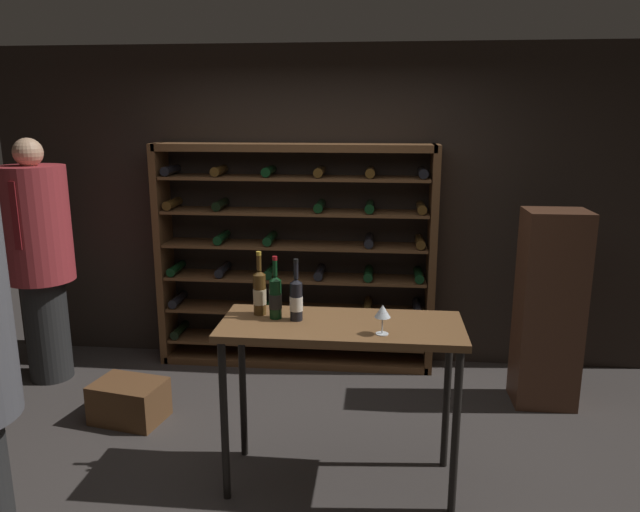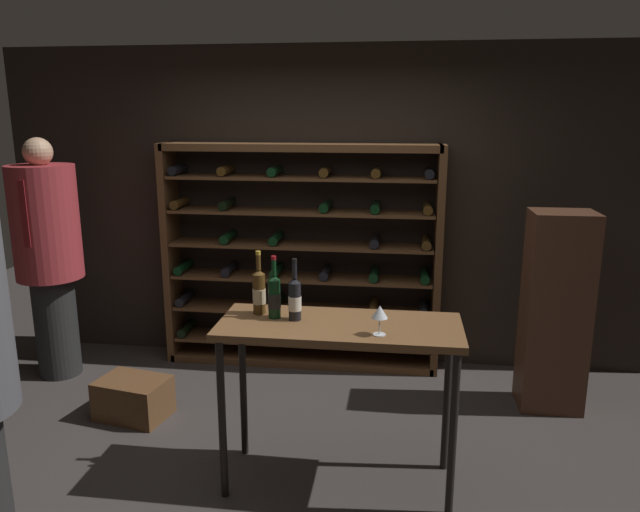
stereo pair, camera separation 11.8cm
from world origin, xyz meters
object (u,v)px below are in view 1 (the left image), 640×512
Objects in this scene: wine_crate at (129,401)px; wine_bottle_black_capsule at (260,292)px; wine_glass_stemmed_left at (383,312)px; person_guest_khaki at (39,251)px; wine_bottle_red_label at (275,297)px; tasting_table at (341,343)px; wine_bottle_gold_foil at (296,299)px; wine_rack at (295,257)px; display_cabinet at (549,309)px.

wine_crate is 1.52m from wine_bottle_black_capsule.
wine_crate is 2.14m from wine_glass_stemmed_left.
person_guest_khaki is 5.37× the size of wine_bottle_red_label.
wine_bottle_black_capsule is at bearing 167.19° from tasting_table.
wine_bottle_black_capsule is at bearing 159.88° from wine_glass_stemmed_left.
wine_bottle_gold_foil is 2.19× the size of wine_glass_stemmed_left.
wine_rack is 2.03m from display_cabinet.
tasting_table is 0.45m from wine_bottle_red_label.
wine_rack is 1.77m from tasting_table.
wine_bottle_black_capsule is at bearing 159.79° from wine_bottle_gold_foil.
wine_crate is 0.33× the size of display_cabinet.
wine_crate is at bearing -168.93° from display_cabinet.
wine_bottle_black_capsule is 0.24m from wine_bottle_gold_foil.
wine_bottle_red_label is (0.13, -1.65, 0.17)m from wine_rack.
wine_bottle_black_capsule is (-0.48, 0.11, 0.25)m from tasting_table.
person_guest_khaki is at bearing 151.31° from wine_bottle_black_capsule.
wine_glass_stemmed_left is (0.73, -1.85, 0.17)m from wine_rack.
display_cabinet is 2.17m from wine_bottle_red_label.
wine_rack reaches higher than wine_crate.
wine_bottle_gold_foil is (1.28, -0.55, 0.97)m from wine_crate.
person_guest_khaki is 5.49× the size of wine_bottle_gold_foil.
wine_bottle_red_label is 0.12m from wine_bottle_black_capsule.
wine_bottle_black_capsule is at bearing -151.29° from display_cabinet.
wine_crate is at bearing 156.01° from wine_bottle_black_capsule.
tasting_table is at bearing -73.46° from wine_rack.
display_cabinet reaches higher than wine_crate.
wine_glass_stemmed_left is at bearing -18.03° from wine_bottle_red_label.
wine_bottle_red_label is (2.08, -1.15, 0.05)m from person_guest_khaki.
tasting_table is 3.82× the size of wine_bottle_gold_foil.
wine_crate is at bearing 155.33° from wine_bottle_red_label.
person_guest_khaki reaches higher than tasting_table.
person_guest_khaki reaches higher than wine_bottle_black_capsule.
tasting_table is 0.70× the size of person_guest_khaki.
display_cabinet is (1.44, 1.16, -0.14)m from tasting_table.
person_guest_khaki is 3.92m from display_cabinet.
wine_rack is at bearing 90.88° from wine_bottle_black_capsule.
wine_glass_stemmed_left is (2.69, -1.34, 0.04)m from person_guest_khaki.
wine_glass_stemmed_left is (0.71, -0.26, -0.01)m from wine_bottle_black_capsule.
display_cabinet is at bearing 11.07° from wine_crate.
wine_crate is 1.70m from wine_bottle_gold_foil.
wine_rack is 1.20× the size of person_guest_khaki.
tasting_table is at bearing -20.65° from wine_crate.
wine_glass_stemmed_left is (0.60, -0.20, -0.01)m from wine_bottle_red_label.
display_cabinet is (1.95, -0.54, -0.21)m from wine_rack.
wine_bottle_black_capsule is (-0.10, 0.06, 0.01)m from wine_bottle_red_label.
wine_rack reaches higher than wine_bottle_red_label.
wine_rack is at bearing 94.38° from wine_bottle_red_label.
wine_bottle_red_label is 0.97× the size of wine_bottle_black_capsule.
wine_glass_stemmed_left is (1.76, -0.73, 0.97)m from wine_crate.
wine_rack is 14.37× the size of wine_glass_stemmed_left.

